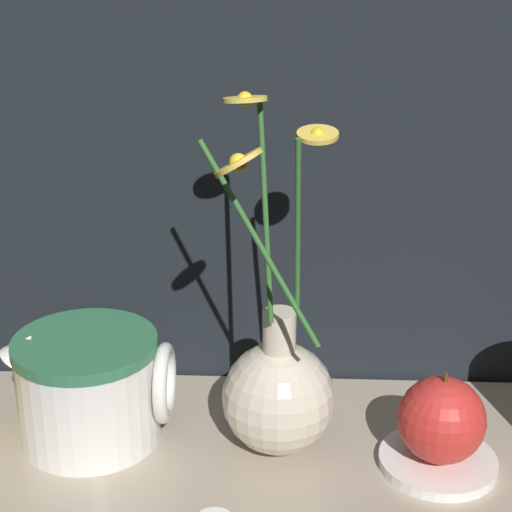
{
  "coord_description": "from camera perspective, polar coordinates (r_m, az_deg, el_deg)",
  "views": [
    {
      "loc": [
        0.04,
        -0.71,
        0.51
      ],
      "look_at": [
        0.01,
        0.0,
        0.22
      ],
      "focal_mm": 60.0,
      "sensor_mm": 36.0,
      "label": 1
    }
  ],
  "objects": [
    {
      "name": "ground_plane",
      "position": [
        0.88,
        -0.62,
        -13.49
      ],
      "size": [
        6.0,
        6.0,
        0.0
      ],
      "primitive_type": "plane",
      "color": "black"
    },
    {
      "name": "vase_with_flowers",
      "position": [
        0.84,
        1.5,
        -8.95
      ],
      "size": [
        0.13,
        0.18,
        0.36
      ],
      "color": "beige",
      "rests_on": "shelf"
    },
    {
      "name": "saucer_plate",
      "position": [
        0.86,
        12.02,
        -13.24
      ],
      "size": [
        0.11,
        0.11,
        0.01
      ],
      "color": "white",
      "rests_on": "shelf"
    },
    {
      "name": "shelf",
      "position": [
        0.87,
        -0.62,
        -13.17
      ],
      "size": [
        0.76,
        0.29,
        0.01
      ],
      "color": "tan",
      "rests_on": "ground_plane"
    },
    {
      "name": "orange_fruit",
      "position": [
        0.84,
        12.27,
        -10.62
      ],
      "size": [
        0.08,
        0.08,
        0.09
      ],
      "color": "red",
      "rests_on": "saucer_plate"
    },
    {
      "name": "ceramic_pitcher",
      "position": [
        0.87,
        -11.05,
        -8.35
      ],
      "size": [
        0.17,
        0.14,
        0.12
      ],
      "color": "white",
      "rests_on": "shelf"
    }
  ]
}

